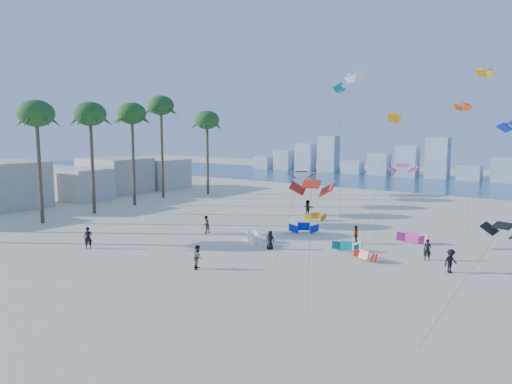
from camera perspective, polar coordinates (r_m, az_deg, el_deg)
The scene contains 10 objects.
ground at distance 35.33m, azimuth -19.74°, elevation -9.70°, with size 220.00×220.00×0.00m, color beige.
ocean at distance 95.68m, azimuth 18.40°, elevation 1.09°, with size 220.00×220.00×0.00m, color navy.
kitesurfer_near at distance 43.43m, azimuth -19.41°, elevation -5.19°, with size 0.69×0.45×1.88m, color black.
kitesurfer_mid at distance 35.53m, azimuth -6.94°, elevation -7.72°, with size 0.86×0.67×1.77m, color gray.
kitesurfers_far at distance 45.63m, azimuth 7.87°, elevation -4.32°, with size 23.82×16.81×1.84m.
grounded_kites at distance 45.00m, azimuth 8.26°, elevation -5.05°, with size 15.17×14.68×0.95m.
flying_kites at distance 46.75m, azimuth 17.32°, elevation 9.68°, with size 22.07×37.64×17.20m.
palm_row at distance 61.45m, azimuth -19.78°, elevation 8.66°, with size 7.64×44.80×14.98m.
beachfront_buildings at distance 73.79m, azimuth -21.48°, elevation 1.20°, with size 11.50×43.00×6.00m.
distant_skyline at distance 105.29m, azimuth 19.49°, elevation 3.29°, with size 85.00×3.00×8.40m.
Camera 1 is at (28.03, -18.90, 10.26)m, focal length 33.48 mm.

